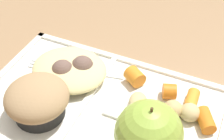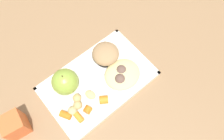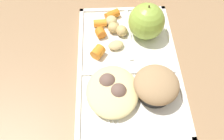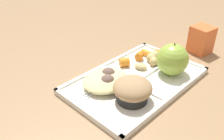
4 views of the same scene
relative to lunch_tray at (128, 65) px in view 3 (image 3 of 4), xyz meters
name	(u,v)px [view 3 (image 3 of 4)]	position (x,y,z in m)	size (l,w,h in m)	color
ground	(128,67)	(0.00, 0.00, -0.01)	(6.00, 6.00, 0.00)	#997551
lunch_tray	(128,65)	(0.00, 0.00, 0.00)	(0.38, 0.24, 0.02)	white
green_apple	(146,21)	(-0.09, 0.05, 0.05)	(0.09, 0.09, 0.09)	#93B742
bran_muffin	(156,86)	(0.08, 0.05, 0.03)	(0.09, 0.09, 0.06)	black
carrot_slice_edge	(112,15)	(-0.15, -0.03, 0.02)	(0.02, 0.02, 0.04)	orange
carrot_slice_tilted	(98,52)	(-0.03, -0.07, 0.02)	(0.03, 0.03, 0.03)	orange
carrot_slice_center	(101,33)	(-0.09, -0.06, 0.02)	(0.02, 0.02, 0.02)	orange
carrot_slice_near_corner	(100,23)	(-0.13, -0.06, 0.01)	(0.02, 0.02, 0.03)	orange
potato_chunk_large	(116,45)	(-0.05, -0.03, 0.01)	(0.04, 0.03, 0.02)	tan
potato_chunk_small	(111,21)	(-0.13, -0.03, 0.02)	(0.03, 0.03, 0.03)	tan
potato_chunk_browned	(122,31)	(-0.09, -0.01, 0.02)	(0.03, 0.03, 0.03)	tan
potato_chunk_golden	(114,28)	(-0.11, -0.03, 0.02)	(0.03, 0.03, 0.03)	tan
egg_noodle_pile	(113,91)	(0.08, -0.04, 0.02)	(0.13, 0.11, 0.03)	beige
meatball_center	(118,92)	(0.08, -0.03, 0.02)	(0.04, 0.04, 0.04)	brown
meatball_side	(107,82)	(0.06, -0.05, 0.02)	(0.04, 0.04, 0.04)	brown
plastic_fork	(107,97)	(0.08, -0.05, 0.01)	(0.17, 0.05, 0.00)	white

